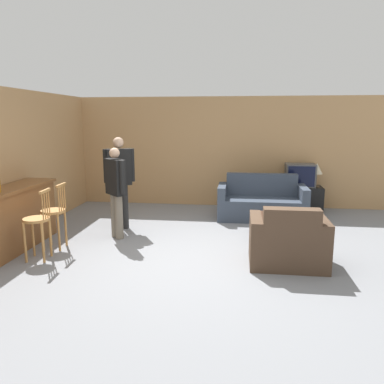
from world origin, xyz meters
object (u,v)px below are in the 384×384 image
Objects in this scene: person_by_counter at (116,188)px; person_by_window at (120,178)px; tv_unit at (299,199)px; bar_chair_mid at (54,215)px; table_lamp at (317,169)px; armchair_near at (288,243)px; coffee_table at (272,220)px; bar_chair_near at (38,224)px; couch_far at (262,203)px; tv at (300,175)px.

person_by_window is at bearing 101.07° from person_by_counter.
person_by_window is (-3.60, -1.92, 0.71)m from tv_unit.
person_by_counter is at bearing -78.93° from person_by_window.
table_lamp is at bearing 33.93° from bar_chair_mid.
bar_chair_mid is at bearing 175.79° from armchair_near.
person_by_window reaches higher than coffee_table.
person_by_counter is (0.81, 0.67, 0.35)m from bar_chair_mid.
armchair_near is at bearing -106.64° from table_lamp.
person_by_counter is (0.81, 1.18, 0.35)m from bar_chair_near.
couch_far is at bearing 95.02° from armchair_near.
table_lamp reaches higher than tv.
armchair_near is at bearing -100.90° from tv.
armchair_near is 3.51m from tv.
bar_chair_near reaches higher than tv_unit.
tv reaches higher than couch_far.
tv_unit is at bearing 36.11° from bar_chair_mid.
tv_unit is (0.78, 2.14, -0.04)m from coffee_table.
coffee_table is at bearing 15.91° from bar_chair_mid.
table_lamp is 0.34× the size of person_by_counter.
armchair_near is (3.65, -0.27, -0.22)m from bar_chair_mid.
tv is 1.19× the size of table_lamp.
table_lamp is at bearing -0.00° from tv_unit.
person_by_counter reaches higher than tv.
bar_chair_mid is 1.64× the size of tv.
armchair_near is 3.37m from person_by_window.
couch_far is at bearing -147.20° from table_lamp.
tv is 0.37× the size of person_by_window.
person_by_window is (-2.95, 1.49, 0.66)m from armchair_near.
table_lamp is (1.15, 2.14, 0.65)m from coffee_table.
bar_chair_near is at bearing -139.74° from tv_unit.
couch_far is 1.79× the size of tv_unit.
person_by_counter reaches higher than coffee_table.
tv_unit is (0.89, 0.80, -0.05)m from couch_far.
person_by_window reaches higher than table_lamp.
person_by_window reaches higher than bar_chair_mid.
coffee_table is 2.33m from tv.
bar_chair_mid is 4.15m from couch_far.
bar_chair_near is at bearing -139.77° from tv.
bar_chair_near is 1.09× the size of coffee_table.
bar_chair_mid is at bearing -143.92° from tv.
tv_unit is at bearing 42.27° from couch_far.
person_by_counter reaches higher than bar_chair_near.
armchair_near is 1.65× the size of tv.
bar_chair_mid is at bearing -146.07° from table_lamp.
bar_chair_near is at bearing -142.01° from table_lamp.
coffee_table is (3.53, 1.51, -0.23)m from bar_chair_near.
armchair_near is 1.05× the size of tv_unit.
couch_far is at bearing 34.33° from bar_chair_mid.
person_by_counter reaches higher than couch_far.
person_by_window reaches higher than couch_far.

